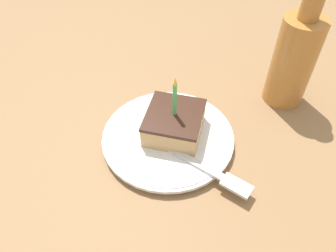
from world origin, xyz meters
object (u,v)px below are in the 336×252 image
object	(u,v)px
cake_slice	(174,123)
bottle	(294,58)
plate	(168,137)
fork	(200,165)

from	to	relation	value
cake_slice	bottle	bearing A→B (deg)	-139.61
cake_slice	bottle	world-z (taller)	bottle
plate	fork	distance (m)	0.08
plate	fork	bearing A→B (deg)	140.85
plate	cake_slice	xyz separation A→B (m)	(-0.01, -0.01, 0.03)
cake_slice	fork	size ratio (longest dim) A/B	0.59
cake_slice	fork	xyz separation A→B (m)	(-0.05, 0.06, -0.02)
bottle	fork	bearing A→B (deg)	59.89
fork	bottle	size ratio (longest dim) A/B	0.86
plate	fork	xyz separation A→B (m)	(-0.06, 0.05, 0.01)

